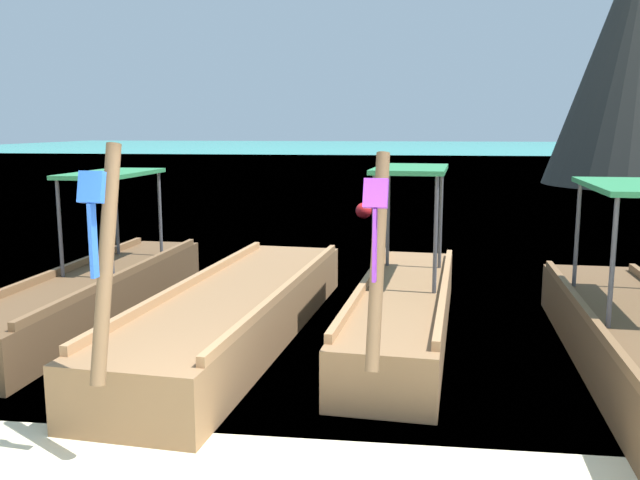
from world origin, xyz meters
The scene contains 5 objects.
sea_water centered at (0.00, 61.41, 0.00)m, with size 120.00×120.00×0.00m, color #2DB29E.
longtail_boat_green_ribbon centered at (-3.34, 4.70, 0.37)m, with size 1.27×6.16×2.92m.
longtail_boat_blue_ribbon centered at (-1.12, 4.06, 0.33)m, with size 1.92×6.38×2.52m.
longtail_boat_violet_ribbon centered at (0.95, 4.40, 0.38)m, with size 1.53×5.61×2.43m.
mooring_buoy_near centered at (-0.24, 15.36, 0.24)m, with size 0.47×0.47×0.47m.
Camera 1 is at (0.93, -3.91, 2.64)m, focal length 37.70 mm.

